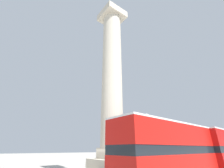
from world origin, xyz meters
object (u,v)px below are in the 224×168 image
Objects in this scene: monument_column at (112,89)px; bus_a at (223,150)px; street_lamp at (148,136)px; bus_b at (175,151)px.

monument_column is 13.99m from bus_a.
street_lamp is at bearing 157.41° from bus_a.
monument_column is 3.42× the size of street_lamp.
monument_column is at bearing 153.94° from street_lamp.
bus_a is 0.89× the size of bus_b.
bus_b is at bearing -101.43° from street_lamp.
street_lamp reaches higher than bus_a.
bus_b is at bearing 176.09° from bus_a.
street_lamp is (-8.68, 2.95, 1.28)m from bus_a.
monument_column is 5.79m from street_lamp.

